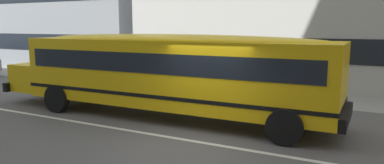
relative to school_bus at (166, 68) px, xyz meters
name	(u,v)px	position (x,y,z in m)	size (l,w,h in m)	color
ground_plane	(195,142)	(2.12, -1.93, -1.64)	(400.00, 400.00, 0.00)	#54514F
sidewalk_far	(271,95)	(2.12, 5.34, -1.64)	(120.00, 3.00, 0.01)	gray
lane_centreline	(195,141)	(2.12, -1.93, -1.64)	(110.00, 0.16, 0.01)	silver
school_bus	(166,68)	(0.00, 0.00, 0.00)	(12.41, 2.94, 2.77)	yellow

